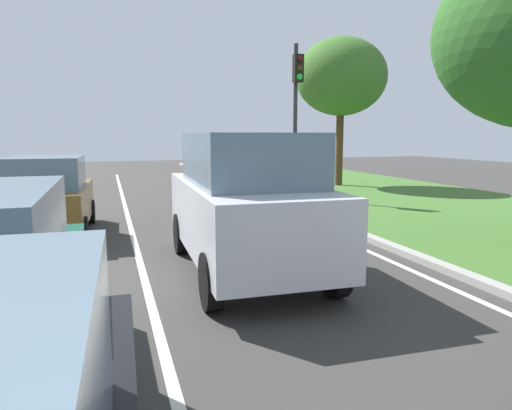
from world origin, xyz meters
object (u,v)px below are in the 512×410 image
object	(u,v)px
car_suv_ahead	(246,202)
car_hatchback_far	(49,197)
traffic_light_near_right	(297,98)
tree_roadside_far	(341,77)

from	to	relation	value
car_suv_ahead	car_hatchback_far	distance (m)	5.28
car_hatchback_far	traffic_light_near_right	xyz separation A→B (m)	(7.41, 3.54, 2.58)
car_suv_ahead	tree_roadside_far	xyz separation A→B (m)	(7.52, 11.13, 3.49)
car_suv_ahead	traffic_light_near_right	size ratio (longest dim) A/B	0.87
traffic_light_near_right	tree_roadside_far	distance (m)	5.13
car_hatchback_far	traffic_light_near_right	size ratio (longest dim) A/B	0.72
tree_roadside_far	car_hatchback_far	bearing A→B (deg)	-146.99
car_suv_ahead	tree_roadside_far	bearing A→B (deg)	57.39
car_suv_ahead	traffic_light_near_right	world-z (taller)	traffic_light_near_right
traffic_light_near_right	car_hatchback_far	bearing A→B (deg)	-154.44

